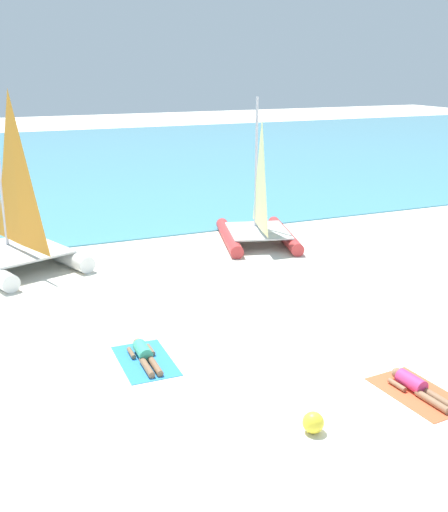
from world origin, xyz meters
The scene contains 9 objects.
ground_plane centered at (0.00, 10.00, 0.00)m, with size 120.00×120.00×0.00m, color silver.
ocean_water centered at (0.00, 31.99, 0.03)m, with size 120.00×40.00×0.05m, color #4C9EB7.
sailboat_red centered at (3.26, 9.91, 0.76)m, with size 3.46×4.44×5.11m.
sailboat_white centered at (-4.96, 10.54, 0.92)m, with size 4.45×5.46×6.15m.
towel_left centered at (-3.10, 2.54, 0.01)m, with size 1.10×1.90×0.01m, color #338CD8.
sunbather_left centered at (-3.10, 2.61, 0.13)m, with size 0.55×1.56×0.30m.
towel_middle centered at (1.43, -0.92, 0.01)m, with size 1.10×1.90×0.01m, color #EA5933.
sunbather_middle centered at (1.43, -0.86, 0.13)m, with size 0.57×1.57×0.30m.
beach_ball centered at (-1.17, -1.26, 0.19)m, with size 0.39×0.39×0.39m, color yellow.
Camera 1 is at (-6.36, -9.35, 6.21)m, focal length 43.53 mm.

